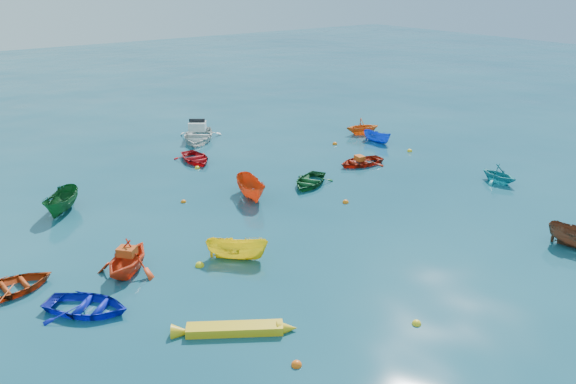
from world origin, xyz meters
TOP-DOWN VIEW (x-y plane):
  - ground at (0.00, 0.00)m, footprint 160.00×160.00m
  - dinghy_blue_sw at (-12.34, 0.56)m, footprint 3.82×3.88m
  - dinghy_orange_w at (-10.05, 2.42)m, footprint 3.84×3.81m
  - sampan_yellow_mid at (-5.82, 0.77)m, footprint 2.69×2.64m
  - dinghy_green_e at (2.29, 6.03)m, footprint 3.82×3.51m
  - dinghy_cyan_se at (11.51, -0.21)m, footprint 2.07×2.37m
  - dinghy_red_nw at (-14.29, 3.61)m, footprint 3.34×2.52m
  - sampan_orange_n at (-1.51, 6.35)m, footprint 2.04×3.42m
  - dinghy_red_ne at (7.17, 6.91)m, footprint 3.31×2.55m
  - sampan_blue_far at (11.68, 10.00)m, footprint 1.15×2.45m
  - dinghy_red_far at (-1.08, 13.76)m, footprint 2.56×3.36m
  - dinghy_orange_far at (12.27, 12.19)m, footprint 3.16×2.95m
  - sampan_green_far at (-10.41, 10.43)m, footprint 2.85×3.23m
  - kayak_yellow at (-8.66, -3.74)m, footprint 3.70×2.68m
  - motorboat_white at (1.38, 18.07)m, footprint 5.15×5.43m
  - tarp_orange_a at (-10.01, 2.45)m, footprint 0.89×0.90m
  - tarp_orange_b at (7.07, 6.93)m, footprint 0.55×0.68m
  - buoy_or_a at (-7.98, -6.37)m, footprint 0.35×0.35m
  - buoy_ye_a at (-3.23, -7.10)m, footprint 0.33×0.33m
  - buoy_or_b at (2.17, 2.73)m, footprint 0.35×0.35m
  - buoy_ye_b at (-7.43, 1.16)m, footprint 0.38×0.38m
  - buoy_or_c at (-4.83, 7.93)m, footprint 0.29×0.29m
  - buoy_ye_c at (1.79, 6.28)m, footprint 0.33×0.33m
  - buoy_or_d at (11.87, 10.66)m, footprint 0.30×0.30m
  - buoy_ye_d at (-1.63, 12.45)m, footprint 0.33×0.33m
  - buoy_or_e at (8.80, 11.34)m, footprint 0.36×0.36m
  - buoy_ye_e at (11.87, 7.01)m, footprint 0.36×0.36m

SIDE VIEW (x-z plane):
  - ground at x=0.00m, z-range 0.00..0.00m
  - dinghy_blue_sw at x=-12.34m, z-range -0.33..0.33m
  - dinghy_orange_w at x=-10.05m, z-range -0.77..0.77m
  - sampan_yellow_mid at x=-5.82m, z-range -0.53..0.53m
  - dinghy_green_e at x=2.29m, z-range -0.32..0.32m
  - dinghy_cyan_se at x=11.51m, z-range -0.60..0.60m
  - dinghy_red_nw at x=-14.29m, z-range -0.33..0.33m
  - sampan_orange_n at x=-1.51m, z-range -0.62..0.62m
  - dinghy_red_ne at x=7.17m, z-range -0.32..0.32m
  - sampan_blue_far at x=11.68m, z-range -0.46..0.46m
  - dinghy_red_far at x=-1.08m, z-range -0.33..0.33m
  - dinghy_orange_far at x=12.27m, z-range -0.67..0.67m
  - sampan_green_far at x=-10.41m, z-range -0.61..0.61m
  - kayak_yellow at x=-8.66m, z-range -0.20..0.20m
  - motorboat_white at x=1.38m, z-range -0.76..0.76m
  - buoy_or_a at x=-7.98m, z-range -0.17..0.17m
  - buoy_ye_a at x=-3.23m, z-range -0.16..0.16m
  - buoy_or_b at x=2.17m, z-range -0.17..0.17m
  - buoy_ye_b at x=-7.43m, z-range -0.19..0.19m
  - buoy_or_c at x=-4.83m, z-range -0.15..0.15m
  - buoy_ye_c at x=1.79m, z-range -0.16..0.16m
  - buoy_or_d at x=11.87m, z-range -0.15..0.15m
  - buoy_ye_d at x=-1.63m, z-range -0.17..0.17m
  - buoy_or_e at x=8.80m, z-range -0.18..0.18m
  - buoy_ye_e at x=11.87m, z-range -0.18..0.18m
  - tarp_orange_b at x=7.07m, z-range 0.32..0.62m
  - tarp_orange_a at x=-10.01m, z-range 0.77..1.12m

